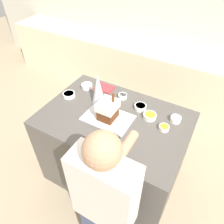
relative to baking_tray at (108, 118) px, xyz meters
The scene contains 16 objects.
ground_plane 0.96m from the baking_tray, 37.81° to the left, with size 12.00×12.00×0.00m, color tan.
wall_back 2.11m from the baking_tray, 88.65° to the left, with size 8.00×0.05×2.60m.
back_cabinet_block 1.83m from the baking_tray, 88.40° to the left, with size 6.00×0.60×0.89m.
kitchen_island 0.49m from the baking_tray, 37.81° to the left, with size 1.43×0.98×0.95m.
baking_tray is the anchor object (origin of this frame).
gingerbread_house 0.11m from the baking_tray, 35.49° to the left, with size 0.17×0.19×0.28m.
decorative_tree 0.31m from the baking_tray, 141.79° to the left, with size 0.14×0.14×0.35m.
candy_bowl_near_tray_left 0.55m from the baking_tray, behind, with size 0.13×0.13×0.04m.
candy_bowl_near_tray_right 0.35m from the baking_tray, 93.84° to the left, with size 0.09×0.09×0.05m.
candy_bowl_behind_tray 0.41m from the baking_tray, 29.94° to the left, with size 0.13×0.13×0.05m.
candy_bowl_front_corner 0.36m from the baking_tray, 52.45° to the left, with size 0.12×0.12×0.05m.
candy_bowl_beside_tree 0.65m from the baking_tray, 25.98° to the left, with size 0.10×0.10×0.05m.
candy_bowl_center_rear 0.54m from the baking_tray, 13.23° to the left, with size 0.10×0.10×0.04m.
candy_bowl_far_right 0.57m from the baking_tray, 145.44° to the left, with size 0.12×0.12×0.05m.
cookbook 0.49m from the baking_tray, 124.84° to the left, with size 0.20×0.14×0.02m.
person 0.85m from the baking_tray, 60.90° to the right, with size 0.43×0.53×1.63m.
Camera 1 is at (0.75, -1.36, 2.41)m, focal length 35.00 mm.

